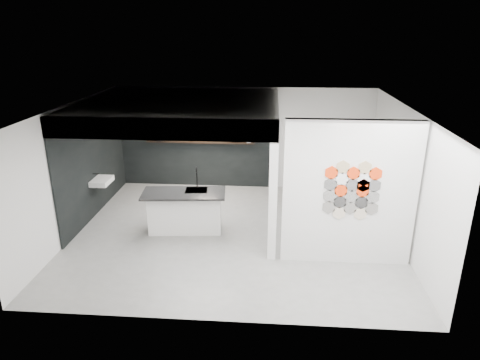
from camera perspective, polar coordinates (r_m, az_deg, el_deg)
name	(u,v)px	position (r m, az deg, el deg)	size (l,w,h in m)	color
floor	(234,233)	(9.55, -0.74, -7.13)	(7.00, 6.00, 0.01)	gray
partition_panel	(349,194)	(8.16, 14.35, -1.84)	(2.45, 0.15, 2.80)	silver
bay_clad_back	(197,145)	(12.05, -5.70, 4.60)	(4.40, 0.04, 2.35)	black
bay_clad_left	(94,165)	(10.85, -18.87, 1.87)	(0.04, 4.00, 2.35)	black
bulkhead	(181,110)	(9.86, -7.94, 9.29)	(4.40, 4.00, 0.40)	silver
corner_column	(273,203)	(8.11, 4.39, -3.09)	(0.16, 0.16, 2.35)	silver
fascia_beam	(159,129)	(8.03, -10.76, 6.71)	(4.40, 0.16, 0.40)	silver
wall_basin	(102,181)	(10.68, -17.95, -0.14)	(0.40, 0.60, 0.12)	silver
display_shelf	(200,142)	(11.90, -5.33, 5.04)	(3.00, 0.15, 0.04)	black
kitchen_island	(185,210)	(9.55, -7.33, -4.04)	(1.85, 0.94, 1.44)	silver
stockpot	(159,138)	(12.11, -10.70, 5.55)	(0.20, 0.20, 0.16)	black
kettle	(234,139)	(11.75, -0.82, 5.48)	(0.21, 0.21, 0.17)	black
glass_bowl	(249,141)	(11.73, 1.20, 5.26)	(0.14, 0.14, 0.10)	gray
glass_vase	(249,140)	(11.73, 1.20, 5.40)	(0.11, 0.11, 0.16)	gray
bottle_dark	(192,138)	(11.91, -6.47, 5.55)	(0.06, 0.06, 0.17)	black
utensil_cup	(164,139)	(12.09, -10.12, 5.38)	(0.07, 0.07, 0.09)	black
hex_tile_cluster	(352,191)	(8.05, 14.74, -1.38)	(1.04, 0.02, 1.16)	#66635E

